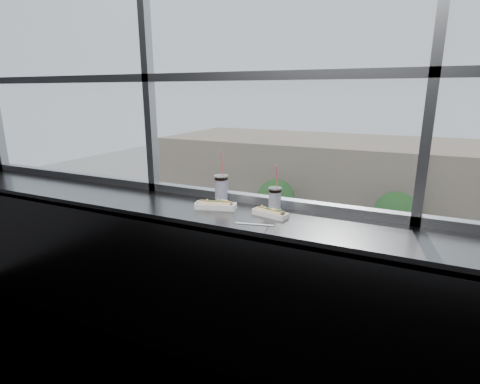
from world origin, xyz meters
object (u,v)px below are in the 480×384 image
at_px(soda_cup_right, 275,199).
at_px(car_far_a, 245,238).
at_px(car_near_b, 238,292).
at_px(tree_left, 276,198).
at_px(car_far_b, 392,264).
at_px(tree_center, 396,214).
at_px(pedestrian_b, 364,235).
at_px(hotdog_tray_right, 270,213).
at_px(car_near_c, 392,329).
at_px(pedestrian_a, 300,225).
at_px(hotdog_tray_left, 216,205).
at_px(car_near_a, 176,276).
at_px(wrapper, 208,207).
at_px(soda_cup_left, 221,187).
at_px(loose_straw, 255,224).

relative_size(soda_cup_right, car_far_a, 0.05).
bearing_deg(car_near_b, tree_left, 9.42).
distance_m(car_far_b, tree_center, 4.73).
xyz_separation_m(pedestrian_b, tree_center, (2.39, -0.95, 2.52)).
height_order(hotdog_tray_right, soda_cup_right, soda_cup_right).
xyz_separation_m(car_far_b, car_near_b, (-8.26, -8.00, -0.12)).
height_order(soda_cup_right, car_near_c, soda_cup_right).
height_order(soda_cup_right, pedestrian_a, soda_cup_right).
distance_m(hotdog_tray_left, car_near_a, 23.10).
bearing_deg(pedestrian_a, wrapper, -165.51).
distance_m(soda_cup_left, car_near_a, 22.99).
distance_m(loose_straw, car_far_a, 29.05).
distance_m(loose_straw, car_near_c, 19.80).
bearing_deg(loose_straw, car_far_a, 101.69).
relative_size(wrapper, car_far_a, 0.02).
xyz_separation_m(hotdog_tray_left, car_far_b, (0.58, 24.26, -10.97)).
relative_size(car_far_a, pedestrian_b, 2.89).
height_order(hotdog_tray_right, loose_straw, hotdog_tray_right).
distance_m(pedestrian_a, tree_left, 3.48).
distance_m(car_far_a, car_near_b, 8.61).
distance_m(car_near_c, car_far_b, 8.02).
xyz_separation_m(hotdog_tray_right, car_far_a, (-11.26, 24.24, -10.99)).
relative_size(car_near_a, car_near_b, 1.12).
distance_m(soda_cup_left, pedestrian_a, 32.19).
bearing_deg(loose_straw, hotdog_tray_right, 69.26).
bearing_deg(soda_cup_right, wrapper, -165.21).
bearing_deg(car_near_a, loose_straw, -142.53).
xyz_separation_m(car_near_a, pedestrian_a, (4.55, 13.15, -0.08)).
bearing_deg(soda_cup_right, hotdog_tray_left, -166.10).
distance_m(hotdog_tray_left, hotdog_tray_right, 0.40).
relative_size(tree_left, tree_center, 1.00).
xyz_separation_m(soda_cup_left, pedestrian_a, (-7.60, 29.22, -11.14)).
bearing_deg(tree_center, car_far_b, -86.88).
distance_m(car_near_b, pedestrian_b, 14.13).
height_order(soda_cup_left, car_far_b, soda_cup_left).
xyz_separation_m(hotdog_tray_left, tree_left, (-9.67, 28.26, -8.47)).
bearing_deg(hotdog_tray_left, tree_left, 93.52).
bearing_deg(car_near_b, car_near_c, -90.02).
relative_size(soda_cup_right, tree_center, 0.06).
height_order(hotdog_tray_left, tree_center, hotdog_tray_left).
relative_size(hotdog_tray_right, pedestrian_b, 0.12).
relative_size(hotdog_tray_right, car_far_b, 0.04).
xyz_separation_m(soda_cup_left, car_near_a, (-12.15, 16.08, -11.06)).
distance_m(soda_cup_left, pedestrian_b, 31.13).
relative_size(soda_cup_left, tree_center, 0.07).
bearing_deg(loose_straw, car_near_c, 74.43).
distance_m(wrapper, car_far_b, 26.64).
bearing_deg(soda_cup_right, car_near_a, 127.96).
relative_size(wrapper, tree_center, 0.02).
bearing_deg(pedestrian_a, hotdog_tray_right, -164.67).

